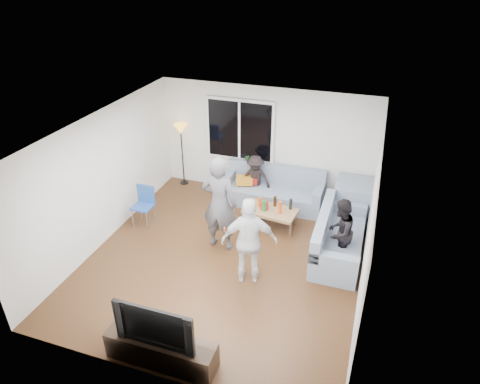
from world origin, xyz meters
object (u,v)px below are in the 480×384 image
(sofa_back_section, at_px, (273,187))
(spectator_back, at_px, (255,179))
(tv_console, at_px, (162,350))
(television, at_px, (158,322))
(sofa_right_section, at_px, (340,235))
(player_right, at_px, (249,241))
(side_chair, at_px, (143,207))
(player_left, at_px, (219,204))
(coffee_table, at_px, (270,218))
(spectator_right, at_px, (340,232))
(floor_lamp, at_px, (182,155))

(sofa_back_section, distance_m, spectator_back, 0.46)
(tv_console, distance_m, television, 0.55)
(sofa_back_section, relative_size, sofa_right_section, 1.15)
(player_right, bearing_deg, side_chair, -36.32)
(sofa_right_section, height_order, player_left, player_left)
(sofa_back_section, xyz_separation_m, coffee_table, (0.19, -0.92, -0.22))
(sofa_back_section, bearing_deg, spectator_back, 176.04)
(sofa_right_section, relative_size, player_left, 1.03)
(spectator_right, bearing_deg, spectator_back, -110.99)
(sofa_back_section, bearing_deg, side_chair, -144.28)
(sofa_right_section, height_order, tv_console, sofa_right_section)
(side_chair, bearing_deg, player_left, -5.94)
(player_left, bearing_deg, side_chair, -3.06)
(player_left, bearing_deg, spectator_back, -90.26)
(player_right, xyz_separation_m, spectator_right, (1.41, 1.02, -0.16))
(player_right, xyz_separation_m, tv_console, (-0.64, -2.08, -0.60))
(coffee_table, height_order, television, television)
(coffee_table, distance_m, side_chair, 2.70)
(side_chair, distance_m, player_right, 2.86)
(player_right, height_order, tv_console, player_right)
(spectator_right, xyz_separation_m, spectator_back, (-2.12, 1.71, -0.09))
(television, bearing_deg, sofa_back_section, 85.74)
(sofa_back_section, distance_m, side_chair, 2.93)
(floor_lamp, height_order, player_left, player_left)
(sofa_back_section, xyz_separation_m, floor_lamp, (-2.38, 0.29, 0.36))
(sofa_back_section, bearing_deg, floor_lamp, 173.16)
(side_chair, bearing_deg, spectator_right, 0.95)
(sofa_back_section, height_order, floor_lamp, floor_lamp)
(coffee_table, relative_size, spectator_right, 0.84)
(coffee_table, bearing_deg, floor_lamp, 154.84)
(tv_console, bearing_deg, television, 0.00)
(floor_lamp, bearing_deg, side_chair, -90.00)
(coffee_table, bearing_deg, player_left, -126.82)
(spectator_right, relative_size, spectator_back, 1.16)
(sofa_back_section, xyz_separation_m, spectator_back, (-0.43, 0.03, 0.14))
(spectator_right, distance_m, tv_console, 3.74)
(coffee_table, bearing_deg, side_chair, -162.90)
(sofa_right_section, bearing_deg, television, 148.47)
(coffee_table, relative_size, side_chair, 1.28)
(spectator_back, xyz_separation_m, television, (0.08, -4.80, 0.20))
(player_left, bearing_deg, player_right, 140.58)
(spectator_back, height_order, television, spectator_back)
(player_right, bearing_deg, television, 56.84)
(tv_console, bearing_deg, floor_lamp, 111.81)
(spectator_right, bearing_deg, tv_console, -15.70)
(tv_console, bearing_deg, player_left, 94.02)
(sofa_back_section, bearing_deg, tv_console, -94.26)
(sofa_back_section, relative_size, player_left, 1.19)
(floor_lamp, distance_m, spectator_back, 1.97)
(sofa_right_section, xyz_separation_m, spectator_right, (0.00, -0.24, 0.23))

